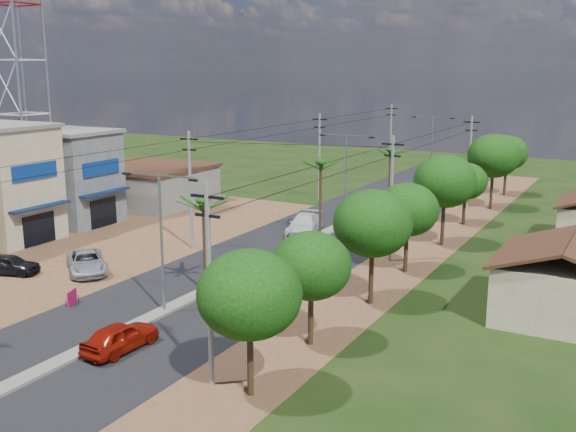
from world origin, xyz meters
name	(u,v)px	position (x,y,z in m)	size (l,w,h in m)	color
ground	(164,313)	(0.00, 0.00, 0.00)	(160.00, 160.00, 0.00)	black
road	(291,251)	(0.00, 15.00, 0.02)	(12.00, 110.00, 0.04)	black
median	(309,241)	(0.00, 18.00, 0.09)	(1.00, 90.00, 0.18)	#605E56
dirt_lot_west	(78,247)	(-15.00, 8.00, 0.02)	(18.00, 46.00, 0.04)	#53331C
dirt_shoulder_east	(398,266)	(8.50, 15.00, 0.01)	(5.00, 90.00, 0.03)	#53331C
shophouse_cream	(0,182)	(-21.98, 7.00, 4.66)	(9.00, 6.40, 9.30)	tan
shophouse_grey	(68,176)	(-21.98, 14.00, 4.16)	(9.00, 6.40, 8.30)	#4A4D51
low_shed	(151,185)	(-21.00, 24.00, 1.97)	(10.40, 10.40, 3.95)	#605E56
telecom_tower	(14,3)	(-27.00, 14.00, 19.12)	(3.80, 3.80, 43.00)	gray
house_east_near	(568,277)	(20.00, 10.00, 2.39)	(7.60, 7.50, 4.60)	tan
tree_east_a	(249,295)	(9.50, -6.00, 4.49)	(4.40, 4.40, 6.37)	black
tree_east_b	(311,266)	(9.30, 0.00, 4.11)	(4.00, 4.00, 5.83)	black
tree_east_c	(373,223)	(9.70, 7.00, 4.86)	(4.60, 4.60, 6.83)	black
tree_east_d	(408,210)	(9.40, 14.00, 4.34)	(4.20, 4.20, 6.13)	black
tree_east_e	(445,181)	(9.60, 22.00, 5.09)	(4.80, 4.80, 7.14)	black
tree_east_f	(466,181)	(9.20, 30.00, 3.89)	(3.80, 3.80, 5.52)	black
tree_east_g	(494,156)	(9.80, 38.00, 5.24)	(5.00, 5.00, 7.38)	black
tree_east_h	(507,153)	(9.50, 46.00, 4.64)	(4.40, 4.40, 6.52)	black
palm_median_near	(203,205)	(0.00, 4.00, 5.54)	(2.00, 2.00, 6.15)	black
palm_median_mid	(321,165)	(0.00, 20.00, 5.90)	(2.00, 2.00, 6.55)	black
palm_median_far	(390,152)	(0.00, 36.00, 5.26)	(2.00, 2.00, 5.85)	black
streetlight_near	(161,231)	(0.00, 0.00, 4.79)	(5.10, 0.18, 8.00)	gray
streetlight_mid	(346,171)	(0.00, 25.00, 4.79)	(5.10, 0.18, 8.00)	gray
streetlight_far	(432,143)	(0.00, 50.00, 4.79)	(5.10, 0.18, 8.00)	gray
utility_pole_w_b	(190,187)	(-7.00, 12.00, 4.76)	(1.60, 0.24, 9.00)	#605E56
utility_pole_w_c	(319,155)	(-7.00, 34.00, 4.76)	(1.60, 0.24, 9.00)	#605E56
utility_pole_w_d	(391,137)	(-7.00, 55.00, 4.76)	(1.60, 0.24, 9.00)	#605E56
utility_pole_e_a	(209,281)	(7.50, -6.00, 4.76)	(1.60, 0.24, 9.00)	#605E56
utility_pole_e_b	(391,196)	(7.50, 16.00, 4.76)	(1.60, 0.24, 9.00)	#605E56
utility_pole_e_c	(470,159)	(7.50, 38.00, 4.76)	(1.60, 0.24, 9.00)	#605E56
car_red_near	(120,337)	(1.50, -5.19, 0.72)	(1.69, 4.21, 1.44)	maroon
car_silver_mid	(376,236)	(5.00, 19.66, 0.74)	(1.58, 4.52, 1.49)	#A3A7AB
car_white_far	(304,225)	(-1.50, 20.07, 0.80)	(2.24, 5.50, 1.60)	silver
car_parked_silver	(87,263)	(-9.42, 3.46, 0.71)	(2.36, 5.11, 1.42)	#A3A7AB
car_parked_dark	(10,265)	(-13.66, 0.68, 0.68)	(1.60, 3.97, 1.35)	black
moto_rider_east	(240,322)	(5.20, -0.20, 0.49)	(0.65, 1.86, 0.98)	black
moto_rider_west_a	(296,234)	(-1.20, 18.09, 0.51)	(0.67, 1.93, 1.01)	black
moto_rider_west_b	(371,200)	(-1.20, 34.23, 0.54)	(0.51, 1.81, 1.09)	black
roadside_sign	(72,298)	(-5.50, -1.63, 0.46)	(0.45, 1.06, 0.92)	#9C0E43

